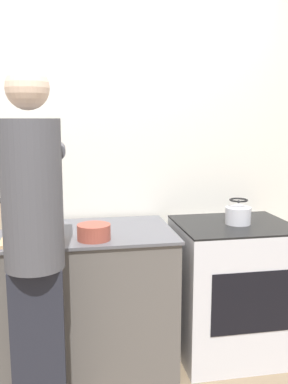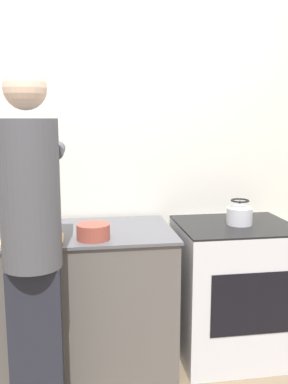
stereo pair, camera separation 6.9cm
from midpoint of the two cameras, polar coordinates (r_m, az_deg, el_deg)
name	(u,v)px [view 1 (the left image)]	position (r m, az deg, el deg)	size (l,w,h in m)	color
wall_back	(97,158)	(2.99, -6.98, 4.51)	(8.00, 0.05, 2.60)	silver
counter	(39,303)	(2.82, -14.57, -14.08)	(1.67, 0.69, 0.89)	#5B5651
oven	(232,288)	(2.99, 11.00, -12.51)	(0.74, 0.64, 0.89)	silver
person	(34,239)	(2.15, -15.33, -6.01)	(0.32, 0.57, 1.81)	#22232C
cutting_board	(33,241)	(2.49, -15.41, -6.32)	(0.35, 0.20, 0.02)	tan
knife	(38,239)	(2.47, -14.75, -6.08)	(0.19, 0.11, 0.01)	silver
kettle	(238,213)	(2.83, 11.76, -2.82)	(0.16, 0.16, 0.16)	silver
bowl_mixing	(94,232)	(2.46, -7.49, -5.33)	(0.19, 0.19, 0.09)	#9E4738
canister_jar	(5,213)	(2.87, -18.73, -2.69)	(0.13, 0.13, 0.18)	tan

